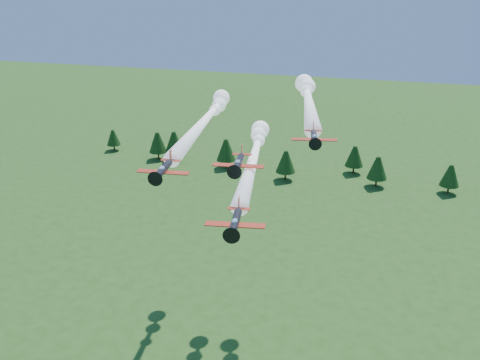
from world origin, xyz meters
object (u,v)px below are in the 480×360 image
(plane_right, at_px, (308,98))
(plane_lead, at_px, (254,154))
(plane_slot, at_px, (238,163))
(plane_left, at_px, (206,119))

(plane_right, bearing_deg, plane_lead, -144.03)
(plane_lead, height_order, plane_slot, plane_slot)
(plane_right, bearing_deg, plane_slot, -125.30)
(plane_slot, bearing_deg, plane_lead, 81.22)
(plane_lead, bearing_deg, plane_left, 138.90)
(plane_right, height_order, plane_slot, plane_right)
(plane_left, bearing_deg, plane_slot, -62.46)
(plane_left, relative_size, plane_slot, 5.48)
(plane_left, xyz_separation_m, plane_slot, (11.34, -16.82, -2.07))
(plane_left, distance_m, plane_slot, 20.39)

